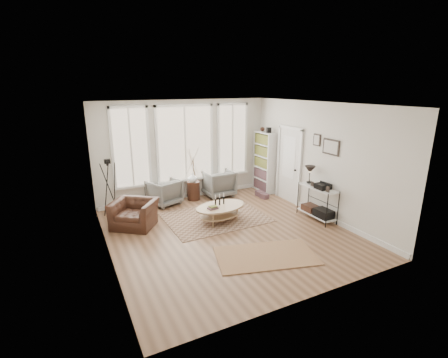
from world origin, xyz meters
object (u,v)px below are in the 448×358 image
bookcase (264,162)px  armchair_left (164,192)px  side_table (193,175)px  armchair_right (218,183)px  accent_chair (134,214)px  coffee_table (220,209)px  low_shelf (317,199)px

bookcase → armchair_left: bookcase is taller
bookcase → side_table: 2.34m
armchair_right → accent_chair: armchair_right is taller
coffee_table → side_table: 1.87m
bookcase → low_shelf: 2.56m
low_shelf → accent_chair: 4.53m
coffee_table → armchair_right: size_ratio=1.61×
bookcase → armchair_left: bearing=176.0°
side_table → accent_chair: size_ratio=1.58×
bookcase → accent_chair: bookcase is taller
low_shelf → accent_chair: low_shelf is taller
bookcase → side_table: bookcase is taller
bookcase → accent_chair: 4.44m
coffee_table → armchair_left: size_ratio=1.77×
bookcase → armchair_right: 1.62m
bookcase → accent_chair: bearing=-167.8°
low_shelf → coffee_table: 2.46m
bookcase → coffee_table: bookcase is taller
armchair_left → side_table: size_ratio=0.52×
side_table → coffee_table: bearing=-90.2°
bookcase → armchair_right: size_ratio=2.33×
coffee_table → accent_chair: (-1.97, 0.68, -0.00)m
armchair_left → accent_chair: size_ratio=0.81×
side_table → accent_chair: side_table is taller
bookcase → armchair_left: (-3.21, 0.22, -0.59)m
low_shelf → armchair_right: bearing=117.9°
armchair_left → side_table: side_table is taller
armchair_right → coffee_table: bearing=63.9°
coffee_table → armchair_left: armchair_left is taller
coffee_table → accent_chair: size_ratio=1.44×
bookcase → accent_chair: (-4.29, -0.92, -0.63)m
coffee_table → side_table: side_table is taller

